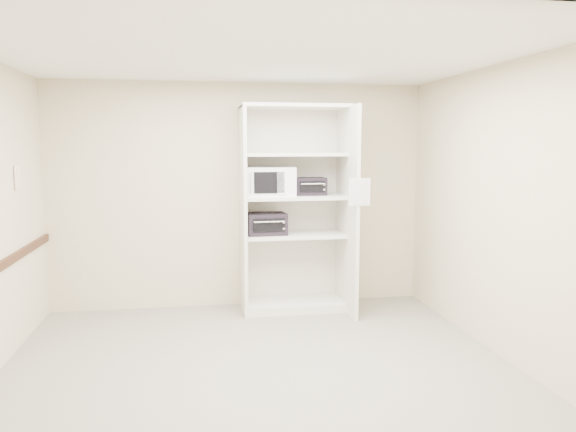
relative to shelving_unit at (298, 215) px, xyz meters
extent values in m
cube|color=slate|center=(-0.67, -1.70, -1.13)|extent=(4.50, 4.00, 0.01)
cube|color=white|center=(-0.67, -1.70, 1.57)|extent=(4.50, 4.00, 0.01)
cube|color=beige|center=(-0.67, 0.30, 0.22)|extent=(4.50, 0.02, 2.70)
cube|color=beige|center=(-0.67, -3.70, 0.22)|extent=(4.50, 0.02, 2.70)
cube|color=beige|center=(1.58, -1.70, 0.22)|extent=(0.02, 4.00, 2.70)
cube|color=white|center=(-0.65, -0.02, 0.07)|extent=(0.04, 0.60, 2.40)
cube|color=white|center=(0.55, -0.17, 0.07)|extent=(0.04, 0.90, 2.40)
cube|color=white|center=(-0.05, 0.28, 0.07)|extent=(1.24, 0.02, 2.40)
cube|color=white|center=(-0.05, 0.00, -1.08)|extent=(1.16, 0.56, 0.10)
cube|color=white|center=(-0.05, 0.00, -0.23)|extent=(1.16, 0.56, 0.04)
cube|color=white|center=(-0.05, 0.00, 0.22)|extent=(1.16, 0.56, 0.04)
cube|color=white|center=(-0.05, 0.00, 0.72)|extent=(1.16, 0.56, 0.04)
cube|color=white|center=(-0.05, 0.00, 1.27)|extent=(1.24, 0.60, 0.04)
cube|color=white|center=(-0.34, -0.01, 0.41)|extent=(0.56, 0.43, 0.34)
cube|color=black|center=(0.15, 0.01, 0.34)|extent=(0.36, 0.27, 0.21)
cube|color=black|center=(-0.38, -0.04, -0.09)|extent=(0.47, 0.36, 0.25)
cube|color=white|center=(0.56, -0.63, 0.32)|extent=(0.23, 0.01, 0.29)
cube|color=white|center=(-2.90, -0.65, 0.51)|extent=(0.01, 0.17, 0.24)
camera|label=1|loc=(-1.20, -6.48, 0.81)|focal=35.00mm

